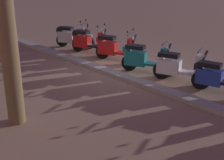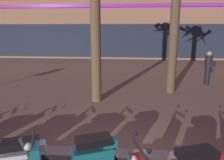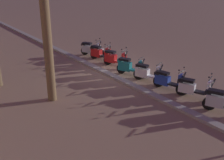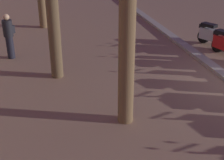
{
  "view_description": "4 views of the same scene",
  "coord_description": "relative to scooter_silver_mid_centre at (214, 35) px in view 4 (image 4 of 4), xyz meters",
  "views": [
    {
      "loc": [
        -7.03,
        6.79,
        3.21
      ],
      "look_at": [
        -2.89,
        2.93,
        1.15
      ],
      "focal_mm": 50.34,
      "sensor_mm": 36.0,
      "label": 1
    },
    {
      "loc": [
        0.09,
        -3.6,
        2.65
      ],
      "look_at": [
        -0.43,
        2.8,
        1.12
      ],
      "focal_mm": 34.95,
      "sensor_mm": 36.0,
      "label": 2
    },
    {
      "loc": [
        -11.12,
        8.35,
        5.05
      ],
      "look_at": [
        -2.9,
        2.28,
        1.03
      ],
      "focal_mm": 44.09,
      "sensor_mm": 36.0,
      "label": 3
    },
    {
      "loc": [
        -7.31,
        5.85,
        4.04
      ],
      "look_at": [
        -0.77,
        4.36,
        0.93
      ],
      "focal_mm": 50.55,
      "sensor_mm": 36.0,
      "label": 4
    }
  ],
  "objects": [
    {
      "name": "scooter_silver_mid_centre",
      "position": [
        0.0,
        0.0,
        0.0
      ],
      "size": [
        1.6,
        0.91,
        1.17
      ],
      "color": "black",
      "rests_on": "ground"
    },
    {
      "name": "pedestrian_by_palm_tree",
      "position": [
        0.38,
        7.72,
        0.38
      ],
      "size": [
        0.44,
        0.4,
        1.59
      ],
      "color": "black",
      "rests_on": "ground"
    }
  ]
}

